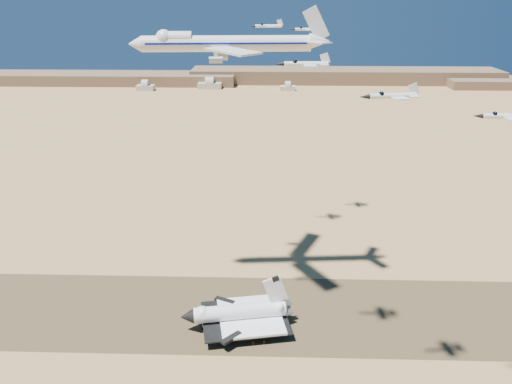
{
  "coord_description": "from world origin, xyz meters",
  "views": [
    {
      "loc": [
        19.21,
        -160.39,
        113.57
      ],
      "look_at": [
        14.1,
        8.0,
        46.57
      ],
      "focal_mm": 35.0,
      "sensor_mm": 36.0,
      "label": 1
    }
  ],
  "objects_px": {
    "shuttle": "(239,314)",
    "crew_c": "(253,343)",
    "chase_jet_a": "(305,64)",
    "carrier_747": "(221,44)",
    "chase_jet_c": "(505,116)",
    "crew_b": "(264,342)",
    "crew_a": "(265,336)",
    "chase_jet_f": "(306,29)",
    "chase_jet_e": "(268,26)",
    "chase_jet_b": "(392,96)"
  },
  "relations": [
    {
      "from": "shuttle",
      "to": "crew_b",
      "type": "xyz_separation_m",
      "value": [
        9.42,
        -10.15,
        -4.53
      ]
    },
    {
      "from": "crew_c",
      "to": "crew_a",
      "type": "bearing_deg",
      "value": -86.38
    },
    {
      "from": "crew_b",
      "to": "chase_jet_e",
      "type": "distance_m",
      "value": 133.87
    },
    {
      "from": "crew_c",
      "to": "chase_jet_c",
      "type": "bearing_deg",
      "value": -153.19
    },
    {
      "from": "crew_a",
      "to": "chase_jet_c",
      "type": "distance_m",
      "value": 106.56
    },
    {
      "from": "crew_b",
      "to": "chase_jet_f",
      "type": "xyz_separation_m",
      "value": [
        17.83,
        107.28,
        97.19
      ]
    },
    {
      "from": "shuttle",
      "to": "chase_jet_f",
      "type": "relative_size",
      "value": 2.8
    },
    {
      "from": "chase_jet_a",
      "to": "chase_jet_e",
      "type": "relative_size",
      "value": 1.04
    },
    {
      "from": "chase_jet_e",
      "to": "chase_jet_f",
      "type": "height_order",
      "value": "chase_jet_e"
    },
    {
      "from": "chase_jet_e",
      "to": "chase_jet_f",
      "type": "bearing_deg",
      "value": 38.65
    },
    {
      "from": "chase_jet_b",
      "to": "chase_jet_f",
      "type": "bearing_deg",
      "value": 85.29
    },
    {
      "from": "carrier_747",
      "to": "crew_c",
      "type": "distance_m",
      "value": 106.13
    },
    {
      "from": "carrier_747",
      "to": "crew_a",
      "type": "bearing_deg",
      "value": -70.71
    },
    {
      "from": "crew_c",
      "to": "chase_jet_a",
      "type": "bearing_deg",
      "value": -123.62
    },
    {
      "from": "crew_b",
      "to": "chase_jet_f",
      "type": "height_order",
      "value": "chase_jet_f"
    },
    {
      "from": "chase_jet_e",
      "to": "chase_jet_f",
      "type": "distance_m",
      "value": 25.69
    },
    {
      "from": "carrier_747",
      "to": "chase_jet_f",
      "type": "xyz_separation_m",
      "value": [
        34.58,
        65.12,
        0.87
      ]
    },
    {
      "from": "crew_b",
      "to": "chase_jet_a",
      "type": "height_order",
      "value": "chase_jet_a"
    },
    {
      "from": "shuttle",
      "to": "chase_jet_f",
      "type": "distance_m",
      "value": 136.98
    },
    {
      "from": "shuttle",
      "to": "crew_c",
      "type": "relative_size",
      "value": 24.1
    },
    {
      "from": "crew_b",
      "to": "chase_jet_f",
      "type": "distance_m",
      "value": 145.85
    },
    {
      "from": "chase_jet_a",
      "to": "carrier_747",
      "type": "bearing_deg",
      "value": 122.62
    },
    {
      "from": "crew_c",
      "to": "chase_jet_f",
      "type": "height_order",
      "value": "chase_jet_f"
    },
    {
      "from": "chase_jet_a",
      "to": "chase_jet_f",
      "type": "bearing_deg",
      "value": 84.81
    },
    {
      "from": "chase_jet_b",
      "to": "chase_jet_c",
      "type": "bearing_deg",
      "value": -26.33
    },
    {
      "from": "crew_b",
      "to": "chase_jet_e",
      "type": "relative_size",
      "value": 0.11
    },
    {
      "from": "shuttle",
      "to": "crew_a",
      "type": "height_order",
      "value": "shuttle"
    },
    {
      "from": "chase_jet_b",
      "to": "chase_jet_f",
      "type": "distance_m",
      "value": 126.05
    },
    {
      "from": "carrier_747",
      "to": "crew_c",
      "type": "relative_size",
      "value": 42.26
    },
    {
      "from": "shuttle",
      "to": "chase_jet_b",
      "type": "height_order",
      "value": "chase_jet_b"
    },
    {
      "from": "chase_jet_c",
      "to": "crew_b",
      "type": "bearing_deg",
      "value": 156.11
    },
    {
      "from": "shuttle",
      "to": "chase_jet_a",
      "type": "relative_size",
      "value": 2.63
    },
    {
      "from": "crew_b",
      "to": "chase_jet_b",
      "type": "height_order",
      "value": "chase_jet_b"
    },
    {
      "from": "carrier_747",
      "to": "crew_b",
      "type": "xyz_separation_m",
      "value": [
        16.75,
        -42.16,
        -96.32
      ]
    },
    {
      "from": "chase_jet_e",
      "to": "carrier_747",
      "type": "bearing_deg",
      "value": -114.89
    },
    {
      "from": "crew_c",
      "to": "carrier_747",
      "type": "bearing_deg",
      "value": -24.4
    },
    {
      "from": "chase_jet_a",
      "to": "chase_jet_b",
      "type": "relative_size",
      "value": 1.01
    },
    {
      "from": "crew_c",
      "to": "crew_b",
      "type": "bearing_deg",
      "value": -122.89
    },
    {
      "from": "shuttle",
      "to": "crew_c",
      "type": "distance_m",
      "value": 12.89
    },
    {
      "from": "carrier_747",
      "to": "chase_jet_e",
      "type": "bearing_deg",
      "value": 66.44
    },
    {
      "from": "carrier_747",
      "to": "chase_jet_a",
      "type": "height_order",
      "value": "carrier_747"
    },
    {
      "from": "crew_a",
      "to": "chase_jet_b",
      "type": "xyz_separation_m",
      "value": [
        30.88,
        -21.34,
        89.36
      ]
    },
    {
      "from": "crew_b",
      "to": "crew_c",
      "type": "height_order",
      "value": "crew_c"
    },
    {
      "from": "crew_c",
      "to": "chase_jet_c",
      "type": "height_order",
      "value": "chase_jet_c"
    },
    {
      "from": "shuttle",
      "to": "chase_jet_a",
      "type": "bearing_deg",
      "value": -34.15
    },
    {
      "from": "crew_a",
      "to": "chase_jet_a",
      "type": "relative_size",
      "value": 0.11
    },
    {
      "from": "crew_a",
      "to": "chase_jet_f",
      "type": "xyz_separation_m",
      "value": [
        17.56,
        103.76,
        97.17
      ]
    },
    {
      "from": "crew_c",
      "to": "chase_jet_f",
      "type": "relative_size",
      "value": 0.12
    },
    {
      "from": "shuttle",
      "to": "chase_jet_b",
      "type": "bearing_deg",
      "value": -45.22
    },
    {
      "from": "carrier_747",
      "to": "crew_b",
      "type": "height_order",
      "value": "carrier_747"
    }
  ]
}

